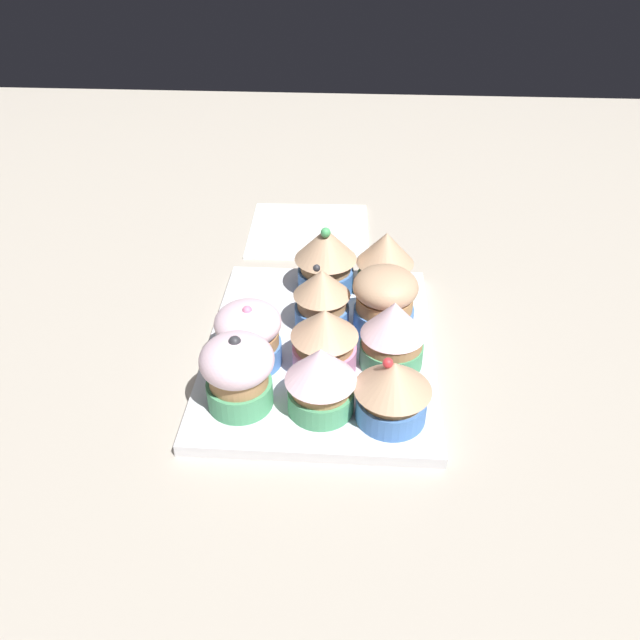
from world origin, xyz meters
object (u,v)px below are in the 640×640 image
Objects in this scene: cupcake_1 at (393,333)px; cupcake_5 at (325,340)px; cupcake_6 at (317,298)px; napkin at (309,229)px; cupcake_9 at (249,334)px; cupcake_7 at (326,258)px; cupcake_0 at (393,390)px; cupcake_2 at (385,300)px; cupcake_3 at (385,262)px; baking_tray at (320,349)px; cupcake_8 at (238,371)px; cupcake_4 at (321,379)px.

cupcake_1 is 6.42cm from cupcake_5.
cupcake_6 is 0.45× the size of napkin.
cupcake_6 is 8.59cm from cupcake_9.
cupcake_6 is at bearing 175.84° from cupcake_7.
cupcake_1 is (7.42, -0.23, 0.30)cm from cupcake_0.
cupcake_7 is at bearing 40.82° from cupcake_2.
cupcake_9 is at bearing 135.47° from cupcake_3.
baking_tray is 4.35× the size of cupcake_0.
baking_tray is 4.28× the size of cupcake_9.
cupcake_8 is at bearing 179.96° from cupcake_9.
cupcake_2 reaches higher than napkin.
baking_tray is 12.49cm from cupcake_0.
cupcake_0 is 0.98× the size of cupcake_9.
cupcake_0 is 0.89× the size of cupcake_8.
cupcake_3 is (19.94, 0.23, 0.63)cm from cupcake_0.
cupcake_3 is at bearing -89.41° from cupcake_7.
cupcake_3 reaches higher than cupcake_5.
cupcake_9 is (-13.11, 6.54, -0.81)cm from cupcake_7.
cupcake_8 is 35.45cm from napkin.
baking_tray is at bearing -64.70° from cupcake_9.
cupcake_1 is 0.98× the size of cupcake_2.
cupcake_6 reaches higher than cupcake_5.
cupcake_7 is at bearing 1.75° from cupcake_4.
cupcake_3 is 0.99× the size of cupcake_8.
cupcake_4 and cupcake_9 have the same top height.
cupcake_1 is at bearing -43.08° from cupcake_4.
cupcake_5 is at bearing -177.51° from cupcake_7.
cupcake_2 reaches higher than cupcake_1.
cupcake_0 is (-9.82, -6.71, 3.81)cm from baking_tray.
baking_tray is 8.41cm from cupcake_1.
cupcake_2 is at bearing 1.92° from cupcake_0.
cupcake_5 is (6.14, 6.06, 0.25)cm from cupcake_0.
napkin is (34.99, -3.35, -4.57)cm from cupcake_8.
cupcake_9 is (5.80, -0.00, -0.42)cm from cupcake_8.
cupcake_3 is 1.09× the size of cupcake_9.
cupcake_7 is at bearing 2.49° from cupcake_5.
cupcake_2 is 13.24cm from cupcake_4.
cupcake_6 is 0.95× the size of cupcake_8.
cupcake_8 is (-11.70, 12.78, 0.00)cm from cupcake_2.
cupcake_7 is (19.87, 6.66, 0.86)cm from cupcake_0.
napkin is (26.12, 3.14, -0.30)cm from baking_tray.
cupcake_2 reaches higher than cupcake_0.
cupcake_3 is 18.50cm from cupcake_9.
cupcake_9 is at bearing 85.11° from cupcake_5.
baking_tray is 3.89× the size of cupcake_8.
cupcake_4 is (-6.73, 6.30, -0.02)cm from cupcake_1.
cupcake_4 is 9.36cm from cupcake_9.
cupcake_2 is at bearing -25.25° from cupcake_4.
cupcake_2 is at bearing -40.87° from cupcake_5.
cupcake_5 is at bearing -0.10° from cupcake_4.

